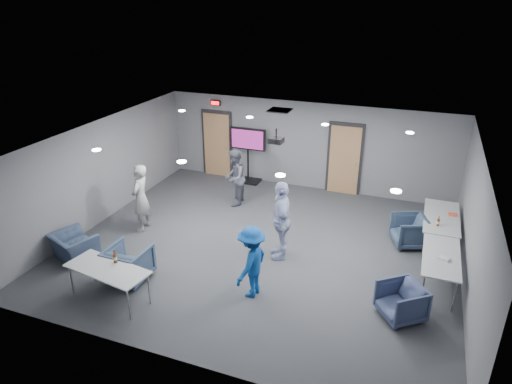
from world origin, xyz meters
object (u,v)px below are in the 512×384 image
(chair_right_a, at_px, (410,231))
(table_right_b, at_px, (441,258))
(bottle_right, at_px, (438,222))
(bottle_front, at_px, (115,258))
(tv_stand, at_px, (248,152))
(chair_front_a, at_px, (129,263))
(projector, at_px, (276,140))
(table_right_a, at_px, (442,218))
(table_front_left, at_px, (107,270))
(chair_right_c, at_px, (401,302))
(person_b, at_px, (234,178))
(person_c, at_px, (281,220))
(person_d, at_px, (252,262))
(chair_front_b, at_px, (74,246))
(person_a, at_px, (141,198))

(chair_right_a, bearing_deg, table_right_b, 2.08)
(table_right_b, distance_m, bottle_right, 1.37)
(bottle_right, bearing_deg, bottle_front, -146.76)
(tv_stand, bearing_deg, bottle_front, -92.35)
(chair_front_a, height_order, projector, projector)
(table_right_a, xyz_separation_m, projector, (-4.01, -0.70, 1.72))
(bottle_front, relative_size, tv_stand, 0.16)
(chair_front_a, height_order, table_front_left, chair_front_a)
(bottle_front, bearing_deg, chair_right_c, 12.95)
(person_b, height_order, chair_right_c, person_b)
(person_c, relative_size, table_right_a, 0.97)
(person_b, height_order, table_right_a, person_b)
(person_d, relative_size, tv_stand, 0.86)
(bottle_front, bearing_deg, table_right_a, 36.25)
(chair_right_a, bearing_deg, table_right_a, 96.10)
(table_right_a, height_order, bottle_right, bottle_right)
(chair_front_a, bearing_deg, chair_front_b, -8.56)
(chair_front_b, xyz_separation_m, tv_stand, (2.04, 5.75, 0.70))
(bottle_right, xyz_separation_m, tv_stand, (-5.74, 2.58, 0.19))
(chair_front_b, bearing_deg, tv_stand, -89.54)
(person_c, xyz_separation_m, person_d, (-0.10, -1.62, -0.17))
(chair_front_a, distance_m, chair_front_b, 1.71)
(chair_right_c, bearing_deg, projector, -164.93)
(chair_right_a, relative_size, table_front_left, 0.46)
(person_a, bearing_deg, person_b, 135.34)
(person_c, height_order, bottle_front, person_c)
(person_c, xyz_separation_m, table_right_b, (3.45, 0.03, -0.26))
(projector, bearing_deg, table_right_b, -12.03)
(person_d, xyz_separation_m, table_right_b, (3.54, 1.65, -0.08))
(bottle_front, bearing_deg, chair_front_b, 156.57)
(table_front_left, distance_m, tv_stand, 6.76)
(tv_stand, height_order, projector, projector)
(chair_front_a, xyz_separation_m, table_right_b, (6.19, 2.07, 0.29))
(chair_right_c, height_order, bottle_right, bottle_right)
(chair_right_c, xyz_separation_m, table_right_a, (0.65, 3.22, 0.34))
(chair_right_a, xyz_separation_m, chair_front_b, (-7.21, -3.37, -0.07))
(bottle_front, bearing_deg, projector, 61.01)
(chair_front_b, relative_size, projector, 2.67)
(chair_right_a, relative_size, chair_front_b, 0.87)
(person_d, relative_size, chair_front_a, 1.79)
(person_d, height_order, chair_right_a, person_d)
(chair_right_a, xyz_separation_m, bottle_right, (0.57, -0.20, 0.44))
(person_d, xyz_separation_m, tv_stand, (-2.29, 5.59, 0.24))
(chair_front_b, distance_m, bottle_right, 8.42)
(table_right_a, relative_size, bottle_right, 8.04)
(person_c, distance_m, person_d, 1.63)
(bottle_right, distance_m, tv_stand, 6.30)
(person_a, distance_m, chair_right_a, 6.74)
(person_d, distance_m, chair_front_a, 2.71)
(chair_right_c, relative_size, chair_front_b, 0.81)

